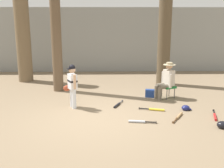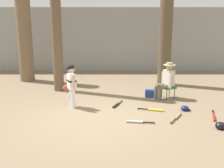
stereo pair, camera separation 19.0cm
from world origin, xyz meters
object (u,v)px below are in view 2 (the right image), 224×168
Objects in this scene: bat_red_barrel at (215,117)px; folding_stool at (169,88)px; tree_behind_spectator at (167,22)px; bat_aluminum_silver at (138,122)px; handbag_beside_stool at (151,94)px; batting_helmet_navy at (186,108)px; bat_yellow_trainer at (155,110)px; seated_spectator at (167,80)px; bat_wood_tan at (178,117)px; young_ballplayer at (72,83)px; bat_black_composite at (118,105)px; batting_helmet_black at (222,126)px; tree_far_left at (26,36)px; tree_near_player at (57,11)px.

folding_stool is at bearing 114.51° from bat_red_barrel.
bat_aluminum_silver is (-1.44, -4.23, -2.42)m from tree_behind_spectator.
bat_aluminum_silver is (-1.23, -2.26, -0.33)m from folding_stool.
batting_helmet_navy is at bearing -59.45° from handbag_beside_stool.
folding_stool is 1.50m from bat_yellow_trainer.
bat_wood_tan is at bearing -90.91° from seated_spectator.
young_ballplayer reaches higher than seated_spectator.
bat_black_composite is at bearing -154.04° from folding_stool.
young_ballplayer is at bearing 145.15° from bat_aluminum_silver.
batting_helmet_black is at bearing -42.96° from bat_yellow_trainer.
bat_yellow_trainer and bat_wood_tan have the same top height.
folding_stool is at bearing 22.67° from seated_spectator.
bat_aluminum_silver is at bearing -170.44° from bat_red_barrel.
tree_far_left is 6.40× the size of bat_wood_tan.
tree_far_left reaches higher than bat_yellow_trainer.
handbag_beside_stool is 2.44m from bat_aluminum_silver.
tree_near_player is at bearing -166.88° from tree_behind_spectator.
handbag_beside_stool is 0.46× the size of bat_wood_tan.
tree_behind_spectator reaches higher than batting_helmet_black.
batting_helmet_navy is at bearing -89.41° from tree_behind_spectator.
handbag_beside_stool is 2.04m from bat_wood_tan.
tree_near_player is 19.72× the size of batting_helmet_black.
folding_stool is 1.64× the size of batting_helmet_black.
folding_stool is (-0.21, -1.98, -2.09)m from tree_behind_spectator.
bat_black_composite is at bearing 156.28° from bat_yellow_trainer.
seated_spectator is 1.68× the size of bat_aluminum_silver.
handbag_beside_stool is 1.41m from bat_yellow_trainer.
seated_spectator is 1.42m from batting_helmet_navy.
young_ballplayer reaches higher than bat_wood_tan.
tree_far_left is 17.22× the size of batting_helmet_navy.
bat_yellow_trainer is at bearing 158.78° from bat_red_barrel.
batting_helmet_navy reaches higher than bat_yellow_trainer.
bat_red_barrel is 2.89× the size of batting_helmet_navy.
batting_helmet_navy is at bearing 59.05° from bat_wood_tan.
bat_aluminum_silver is at bearing -120.76° from bat_yellow_trainer.
batting_helmet_black is at bearing -10.90° from bat_aluminum_silver.
batting_helmet_navy is at bearing 33.24° from bat_aluminum_silver.
bat_red_barrel is (6.34, -4.55, -1.83)m from tree_far_left.
young_ballplayer is 3.25m from folding_stool.
tree_far_left is at bearing 135.56° from tree_near_player.
folding_stool is 6.27m from tree_far_left.
tree_near_player reaches higher than bat_aluminum_silver.
young_ballplayer is 1.91× the size of bat_black_composite.
young_ballplayer reaches higher than bat_aluminum_silver.
tree_behind_spectator reaches higher than batting_helmet_navy.
bat_wood_tan is (-0.33, -3.87, -2.42)m from tree_behind_spectator.
bat_wood_tan is (3.71, -2.93, -2.80)m from tree_near_player.
batting_helmet_black is (0.56, -4.62, -2.38)m from tree_behind_spectator.
handbag_beside_stool is (-0.58, 0.10, -0.23)m from folding_stool.
tree_far_left is at bearing 130.87° from bat_aluminum_silver.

